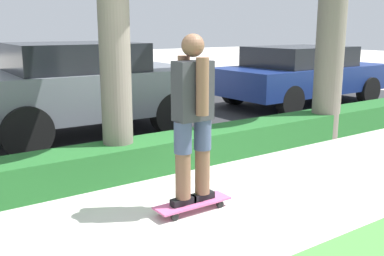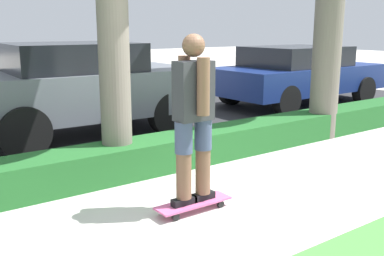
{
  "view_description": "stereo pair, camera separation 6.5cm",
  "coord_description": "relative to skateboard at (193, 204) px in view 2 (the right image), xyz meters",
  "views": [
    {
      "loc": [
        -2.86,
        -3.25,
        1.81
      ],
      "look_at": [
        -0.17,
        0.6,
        0.75
      ],
      "focal_mm": 42.0,
      "sensor_mm": 36.0,
      "label": 1
    },
    {
      "loc": [
        -2.91,
        -3.21,
        1.81
      ],
      "look_at": [
        -0.17,
        0.6,
        0.75
      ],
      "focal_mm": 42.0,
      "sensor_mm": 36.0,
      "label": 2
    }
  ],
  "objects": [
    {
      "name": "street_asphalt",
      "position": [
        0.43,
        3.99,
        -0.07
      ],
      "size": [
        18.55,
        5.0,
        0.01
      ],
      "color": "#2D2D30",
      "rests_on": "ground_plane"
    },
    {
      "name": "skateboard",
      "position": [
        0.0,
        0.0,
        0.0
      ],
      "size": [
        0.81,
        0.24,
        0.09
      ],
      "color": "#DB5B93",
      "rests_on": "ground_plane"
    },
    {
      "name": "hedge_row",
      "position": [
        0.43,
        1.39,
        0.13
      ],
      "size": [
        18.55,
        0.6,
        0.41
      ],
      "color": "#236028",
      "rests_on": "ground_plane"
    },
    {
      "name": "parked_car_rear",
      "position": [
        5.82,
        3.79,
        0.66
      ],
      "size": [
        4.4,
        2.02,
        1.37
      ],
      "rotation": [
        0.0,
        0.0,
        0.02
      ],
      "color": "navy",
      "rests_on": "ground_plane"
    },
    {
      "name": "parked_car_middle",
      "position": [
        0.36,
        3.8,
        0.76
      ],
      "size": [
        3.96,
        2.12,
        1.56
      ],
      "rotation": [
        0.0,
        0.0,
        -0.04
      ],
      "color": "slate",
      "rests_on": "ground_plane"
    },
    {
      "name": "skater_person",
      "position": [
        0.0,
        -0.0,
        0.9
      ],
      "size": [
        0.49,
        0.43,
        1.66
      ],
      "color": "black",
      "rests_on": "skateboard"
    },
    {
      "name": "ground_plane",
      "position": [
        0.43,
        -0.21,
        -0.08
      ],
      "size": [
        60.0,
        60.0,
        0.0
      ],
      "primitive_type": "plane",
      "color": "beige"
    }
  ]
}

